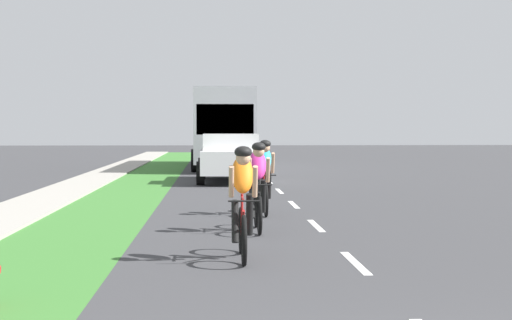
% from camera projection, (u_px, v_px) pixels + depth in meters
% --- Properties ---
extents(ground_plane, '(120.00, 120.00, 0.00)m').
position_uv_depth(ground_plane, '(274.00, 186.00, 24.40)').
color(ground_plane, '#38383A').
extents(grass_verge, '(2.15, 70.00, 0.01)m').
position_uv_depth(grass_verge, '(137.00, 186.00, 24.16)').
color(grass_verge, '#38722D').
rests_on(grass_verge, ground_plane).
extents(sidewalk_concrete, '(1.62, 70.00, 0.10)m').
position_uv_depth(sidewalk_concrete, '(77.00, 187.00, 24.06)').
color(sidewalk_concrete, '#9E998E').
rests_on(sidewalk_concrete, ground_plane).
extents(lane_markings_center, '(0.12, 53.80, 0.01)m').
position_uv_depth(lane_markings_center, '(265.00, 178.00, 28.39)').
color(lane_markings_center, white).
rests_on(lane_markings_center, ground_plane).
extents(cyclist_lead, '(0.42, 1.72, 1.58)m').
position_uv_depth(cyclist_lead, '(243.00, 201.00, 10.64)').
color(cyclist_lead, black).
rests_on(cyclist_lead, ground_plane).
extents(cyclist_trailing, '(0.42, 1.72, 1.58)m').
position_uv_depth(cyclist_trailing, '(258.00, 186.00, 13.58)').
color(cyclist_trailing, black).
rests_on(cyclist_trailing, ground_plane).
extents(cyclist_distant, '(0.42, 1.72, 1.58)m').
position_uv_depth(cyclist_distant, '(264.00, 176.00, 16.29)').
color(cyclist_distant, black).
rests_on(cyclist_distant, ground_plane).
extents(pickup_white, '(2.22, 5.10, 1.64)m').
position_uv_depth(pickup_white, '(230.00, 158.00, 26.29)').
color(pickup_white, silver).
rests_on(pickup_white, ground_plane).
extents(bus_silver, '(2.78, 11.60, 3.48)m').
position_uv_depth(bus_silver, '(223.00, 125.00, 36.06)').
color(bus_silver, '#A5A8AD').
rests_on(bus_silver, ground_plane).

